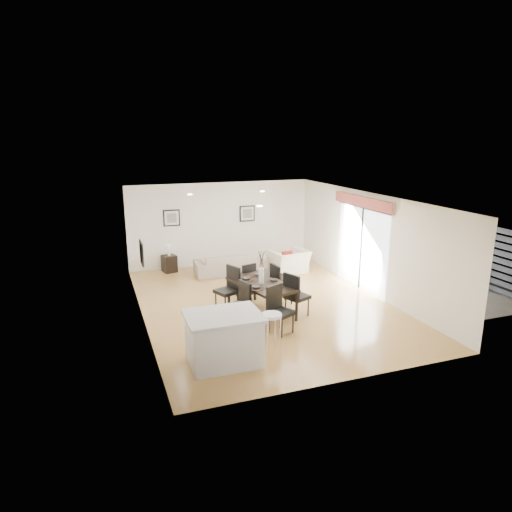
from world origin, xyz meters
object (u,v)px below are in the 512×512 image
object	(u,v)px
coffee_table	(260,281)
bar_stool	(272,320)
kitchen_island	(224,338)
dining_chair_wnear	(241,301)
side_table	(169,264)
armchair	(289,262)
dining_chair_head	(278,306)
sofa	(230,264)
dining_chair_enear	(295,293)
dining_chair_wfar	(230,286)
dining_chair_efar	(279,282)
dining_chair_foot	(247,279)
dining_table	(261,286)

from	to	relation	value
coffee_table	bar_stool	size ratio (longest dim) A/B	1.30
kitchen_island	dining_chair_wnear	bearing A→B (deg)	62.82
dining_chair_wnear	side_table	size ratio (longest dim) A/B	1.84
armchair	side_table	distance (m)	3.73
dining_chair_head	coffee_table	xyz separation A→B (m)	(0.63, 2.84, -0.36)
sofa	dining_chair_enear	bearing A→B (deg)	99.31
dining_chair_wfar	bar_stool	bearing A→B (deg)	-19.40
dining_chair_head	side_table	distance (m)	5.54
dining_chair_wnear	dining_chair_efar	xyz separation A→B (m)	(1.29, 0.88, 0.04)
dining_chair_enear	kitchen_island	xyz separation A→B (m)	(-2.17, -1.59, -0.11)
armchair	side_table	size ratio (longest dim) A/B	2.09
dining_chair_efar	dining_chair_foot	xyz separation A→B (m)	(-0.62, 0.69, -0.05)
side_table	armchair	bearing A→B (deg)	-21.26
sofa	bar_stool	xyz separation A→B (m)	(-0.80, -5.45, 0.41)
dining_chair_wnear	dining_chair_wfar	bearing A→B (deg)	163.01
armchair	dining_chair_wfar	bearing A→B (deg)	32.44
dining_chair_head	dining_chair_enear	bearing A→B (deg)	17.33
dining_chair_foot	dining_chair_head	bearing A→B (deg)	72.07
dining_chair_head	side_table	world-z (taller)	dining_chair_head
dining_table	dining_chair_wnear	bearing A→B (deg)	-160.74
coffee_table	side_table	size ratio (longest dim) A/B	2.09
kitchen_island	armchair	bearing A→B (deg)	55.53
dining_chair_enear	dining_table	bearing A→B (deg)	29.92
dining_chair_enear	coffee_table	world-z (taller)	dining_chair_enear
dining_chair_enear	side_table	bearing A→B (deg)	1.88
dining_chair_head	dining_chair_efar	bearing A→B (deg)	40.85
dining_table	kitchen_island	world-z (taller)	kitchen_island
dining_chair_enear	dining_chair_efar	bearing A→B (deg)	-22.48
dining_chair_head	coffee_table	distance (m)	2.93
dining_chair_wnear	coffee_table	size ratio (longest dim) A/B	0.88
bar_stool	dining_chair_wnear	bearing A→B (deg)	92.80
dining_table	dining_chair_wfar	xyz separation A→B (m)	(-0.64, 0.49, -0.07)
dining_chair_wnear	dining_chair_enear	xyz separation A→B (m)	(1.29, -0.06, 0.06)
side_table	bar_stool	world-z (taller)	bar_stool
dining_chair_wnear	coffee_table	bearing A→B (deg)	133.41
coffee_table	side_table	bearing A→B (deg)	119.82
dining_chair_enear	kitchen_island	world-z (taller)	dining_chair_enear
dining_chair_foot	kitchen_island	distance (m)	3.58
sofa	kitchen_island	xyz separation A→B (m)	(-1.76, -5.45, 0.17)
dining_chair_wnear	bar_stool	xyz separation A→B (m)	(0.08, -1.65, 0.19)
coffee_table	dining_chair_wfar	bearing A→B (deg)	-145.40
dining_chair_foot	bar_stool	world-z (taller)	dining_chair_foot
dining_chair_efar	coffee_table	world-z (taller)	dining_chair_efar
sofa	dining_chair_efar	distance (m)	2.95
sofa	dining_chair_foot	world-z (taller)	dining_chair_foot
dining_chair_efar	side_table	xyz separation A→B (m)	(-2.15, 3.76, -0.31)
dining_chair_wfar	dining_chair_wnear	bearing A→B (deg)	-21.48
dining_chair_wfar	dining_chair_efar	size ratio (longest dim) A/B	1.05
dining_chair_wnear	bar_stool	distance (m)	1.67
dining_chair_foot	bar_stool	xyz separation A→B (m)	(-0.59, -3.22, 0.20)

